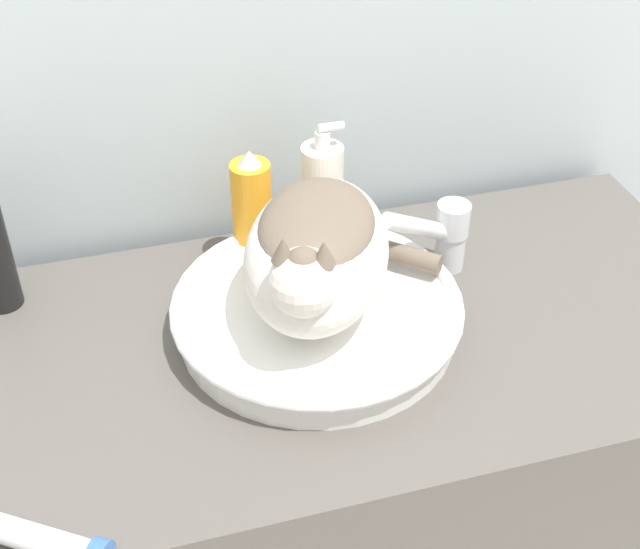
# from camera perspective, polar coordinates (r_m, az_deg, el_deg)

# --- Properties ---
(vanity_counter) EXTENTS (1.20, 0.55, 0.83)m
(vanity_counter) POSITION_cam_1_polar(r_m,az_deg,el_deg) (1.50, -0.21, -16.11)
(vanity_counter) COLOR #56514C
(vanity_counter) RESTS_ON ground_plane
(sink_basin) EXTENTS (0.39, 0.39, 0.05)m
(sink_basin) POSITION_cam_1_polar(r_m,az_deg,el_deg) (1.19, -0.19, -2.44)
(sink_basin) COLOR white
(sink_basin) RESTS_ON vanity_counter
(cat) EXTENTS (0.32, 0.33, 0.17)m
(cat) POSITION_cam_1_polar(r_m,az_deg,el_deg) (1.12, -0.20, 1.59)
(cat) COLOR silver
(cat) RESTS_ON sink_basin
(faucet) EXTENTS (0.15, 0.08, 0.14)m
(faucet) POSITION_cam_1_polar(r_m,az_deg,el_deg) (1.28, 7.90, 2.65)
(faucet) COLOR silver
(faucet) RESTS_ON vanity_counter
(spray_bottle_trigger) EXTENTS (0.06, 0.06, 0.19)m
(spray_bottle_trigger) POSITION_cam_1_polar(r_m,az_deg,el_deg) (1.28, -4.36, 3.99)
(spray_bottle_trigger) COLOR orange
(spray_bottle_trigger) RESTS_ON vanity_counter
(soap_pump_bottle) EXTENTS (0.06, 0.06, 0.21)m
(soap_pump_bottle) POSITION_cam_1_polar(r_m,az_deg,el_deg) (1.30, 0.15, 4.84)
(soap_pump_bottle) COLOR silver
(soap_pump_bottle) RESTS_ON vanity_counter
(cream_tube) EXTENTS (0.16, 0.12, 0.04)m
(cream_tube) POSITION_cam_1_polar(r_m,az_deg,el_deg) (1.00, -17.69, -15.83)
(cream_tube) COLOR silver
(cream_tube) RESTS_ON vanity_counter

